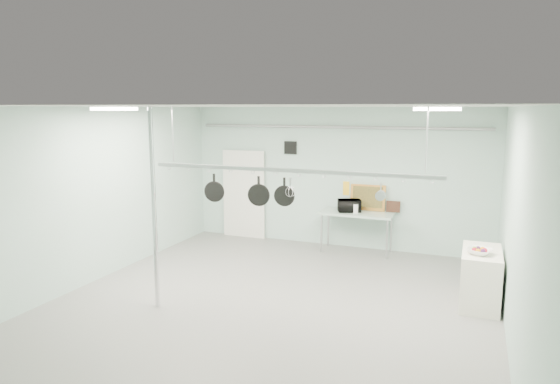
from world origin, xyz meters
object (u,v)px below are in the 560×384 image
at_px(coffee_canister, 355,208).
at_px(side_cabinet, 480,278).
at_px(skillet_mid, 259,191).
at_px(skillet_right, 284,191).
at_px(microwave, 349,206).
at_px(pot_rack, 287,169).
at_px(chrome_pole, 154,210).
at_px(skillet_left, 214,188).
at_px(fruit_bowl, 479,251).
at_px(prep_table, 357,216).

bearing_deg(coffee_canister, side_cabinet, -39.71).
relative_size(skillet_mid, skillet_right, 1.11).
bearing_deg(side_cabinet, microwave, 141.04).
distance_m(pot_rack, microwave, 3.52).
height_order(chrome_pole, skillet_left, chrome_pole).
height_order(pot_rack, fruit_bowl, pot_rack).
distance_m(chrome_pole, microwave, 4.74).
distance_m(pot_rack, skillet_mid, 0.63).
relative_size(microwave, skillet_mid, 0.98).
relative_size(chrome_pole, microwave, 6.54).
distance_m(chrome_pole, coffee_canister, 4.76).
bearing_deg(fruit_bowl, skillet_left, -168.23).
bearing_deg(microwave, chrome_pole, 41.54).
bearing_deg(coffee_canister, pot_rack, -96.74).
distance_m(microwave, fruit_bowl, 3.61).
distance_m(chrome_pole, side_cabinet, 5.37).
height_order(fruit_bowl, skillet_right, skillet_right).
bearing_deg(microwave, skillet_right, 63.57).
xyz_separation_m(skillet_left, skillet_mid, (0.82, 0.00, -0.01)).
xyz_separation_m(prep_table, side_cabinet, (2.55, -2.20, -0.38)).
bearing_deg(skillet_right, pot_rack, -7.65).
distance_m(prep_table, pot_rack, 3.61).
xyz_separation_m(fruit_bowl, skillet_right, (-2.95, -0.88, 0.91)).
distance_m(microwave, skillet_right, 3.41).
bearing_deg(skillet_mid, pot_rack, -11.65).
bearing_deg(coffee_canister, skillet_left, -117.72).
distance_m(prep_table, fruit_bowl, 3.48).
distance_m(microwave, skillet_mid, 3.47).
distance_m(side_cabinet, skillet_left, 4.62).
xyz_separation_m(pot_rack, fruit_bowl, (2.90, 0.88, -1.28)).
height_order(chrome_pole, skillet_mid, chrome_pole).
bearing_deg(skillet_left, coffee_canister, 53.30).
relative_size(pot_rack, skillet_right, 10.71).
height_order(prep_table, skillet_left, skillet_left).
bearing_deg(side_cabinet, pot_rack, -159.55).
bearing_deg(microwave, skillet_left, 43.32).
bearing_deg(fruit_bowl, pot_rack, -163.14).
bearing_deg(prep_table, fruit_bowl, -44.08).
xyz_separation_m(prep_table, skillet_mid, (-0.90, -3.30, 1.00)).
height_order(pot_rack, skillet_right, pot_rack).
relative_size(chrome_pole, coffee_canister, 15.88).
relative_size(pot_rack, skillet_mid, 9.62).
relative_size(pot_rack, coffee_canister, 23.82).
height_order(prep_table, pot_rack, pot_rack).
bearing_deg(chrome_pole, microwave, 63.14).
xyz_separation_m(prep_table, skillet_left, (-1.72, -3.30, 1.01)).
relative_size(pot_rack, microwave, 9.82).
bearing_deg(fruit_bowl, skillet_right, -163.42).
height_order(skillet_left, skillet_mid, same).
xyz_separation_m(side_cabinet, pot_rack, (-2.95, -1.10, 1.78)).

